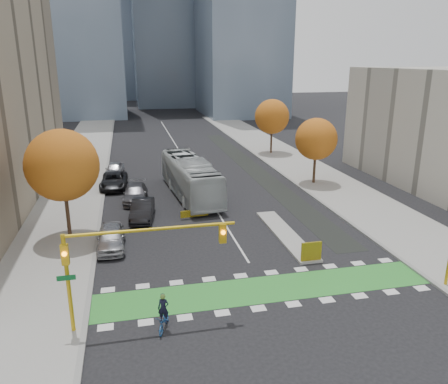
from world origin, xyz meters
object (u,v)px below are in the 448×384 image
traffic_signal_west (122,253)px  parked_car_c (135,193)px  parked_car_d (114,181)px  parked_car_e (115,169)px  parked_car_b (142,210)px  bus (190,177)px  parked_car_a (111,238)px  tree_east_near (316,139)px  hazard_board (311,251)px  cyclist (164,318)px  tree_east_far (272,117)px  tree_west (62,165)px

traffic_signal_west → parked_car_c: 20.78m
parked_car_d → parked_car_e: size_ratio=1.21×
traffic_signal_west → parked_car_b: size_ratio=1.72×
bus → parked_car_a: 13.41m
tree_east_near → parked_car_d: bearing=171.9°
hazard_board → bus: bearing=108.8°
tree_east_near → cyclist: tree_east_near is taller
parked_car_a → parked_car_c: parked_car_a is taller
parked_car_a → parked_car_d: parked_car_a is taller
cyclist → parked_car_c: size_ratio=0.37×
parked_car_a → parked_car_d: (-0.09, 15.55, -0.03)m
traffic_signal_west → parked_car_a: 10.50m
traffic_signal_west → parked_car_b: 15.89m
cyclist → parked_car_d: 26.33m
tree_east_far → parked_car_a: tree_east_far is taller
traffic_signal_west → parked_car_c: (1.01, 20.50, -3.27)m
tree_east_near → parked_car_b: 20.20m
tree_east_far → traffic_signal_west: bearing=-117.9°
bus → parked_car_b: bearing=-136.5°
tree_east_near → tree_west: bearing=-157.4°
tree_east_near → bus: (-13.60, -1.37, -2.98)m
traffic_signal_west → bus: size_ratio=0.63×
tree_east_far → parked_car_b: tree_east_far is taller
tree_east_far → parked_car_c: (-19.42, -18.01, -4.47)m
tree_west → tree_east_far: bearing=46.7°
cyclist → parked_car_a: bearing=123.2°
bus → parked_car_e: bearing=122.9°
tree_east_near → cyclist: 29.73m
parked_car_c → parked_car_d: (-2.08, 5.00, 0.02)m
bus → parked_car_d: bearing=144.1°
tree_west → parked_car_a: tree_west is taller
hazard_board → tree_east_near: bearing=65.8°
tree_west → tree_east_far: size_ratio=1.08×
tree_east_far → parked_car_e: (-21.50, -8.01, -4.45)m
hazard_board → parked_car_e: bearing=116.8°
hazard_board → tree_east_far: bearing=75.9°
tree_east_near → bus: 13.99m
traffic_signal_west → parked_car_b: traffic_signal_west is taller
traffic_signal_west → parked_car_c: size_ratio=1.61×
parked_car_b → parked_car_d: parked_car_b is taller
parked_car_d → hazard_board: bearing=-54.3°
bus → parked_car_a: bus is taller
tree_east_near → parked_car_b: tree_east_near is taller
parked_car_a → tree_east_near: bearing=31.7°
tree_east_near → parked_car_c: 19.46m
cyclist → parked_car_e: size_ratio=0.42×
tree_east_near → parked_car_c: (-18.92, -2.01, -4.10)m
tree_west → parked_car_c: tree_west is taller
cyclist → bus: size_ratio=0.14×
parked_car_b → parked_car_c: size_ratio=0.94×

